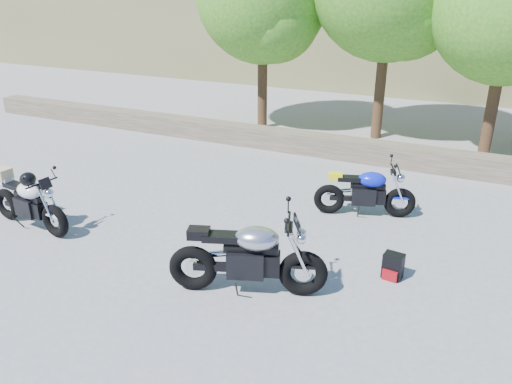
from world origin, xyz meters
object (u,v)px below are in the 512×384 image
Objects in this scene: silver_bike at (249,258)px; backpack at (393,266)px; white_bike at (28,200)px; blue_bike at (366,192)px.

silver_bike reaches higher than backpack.
white_bike is at bearing -163.01° from backpack.
blue_bike is (0.85, 3.16, -0.09)m from silver_bike.
backpack is at bearing 15.08° from silver_bike.
blue_bike reaches higher than backpack.
blue_bike is at bearing 36.43° from white_bike.
backpack is at bearing 16.28° from white_bike.
backpack is (6.09, 1.05, -0.33)m from white_bike.
blue_bike is 2.15m from backpack.
white_bike is 1.06× the size of blue_bike.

